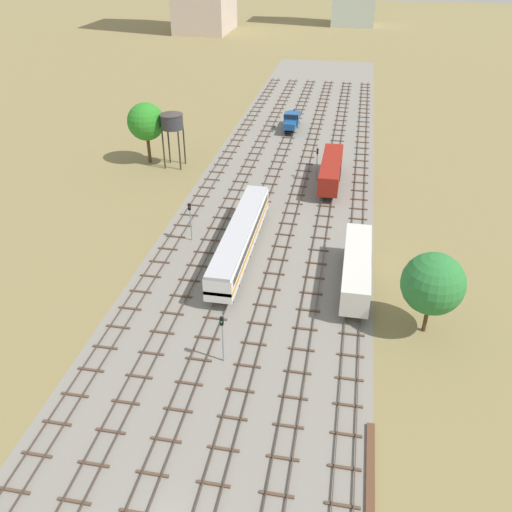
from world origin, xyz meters
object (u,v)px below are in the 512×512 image
(freight_boxcar_centre_right_mid, at_px, (331,169))
(freight_boxcar_right_nearest, at_px, (357,267))
(signal_post_near, at_px, (190,217))
(passenger_coach_centre_left_near, at_px, (240,237))
(water_tower, at_px, (172,121))
(signal_post_mid, at_px, (223,333))
(shunter_loco_centre_left_midfar, at_px, (292,119))
(signal_post_nearest, at_px, (317,160))

(freight_boxcar_centre_right_mid, bearing_deg, freight_boxcar_right_nearest, -80.42)
(freight_boxcar_right_nearest, height_order, signal_post_near, signal_post_near)
(freight_boxcar_right_nearest, bearing_deg, passenger_coach_centre_left_near, 163.86)
(water_tower, bearing_deg, signal_post_near, -67.53)
(water_tower, height_order, signal_post_mid, water_tower)
(freight_boxcar_right_nearest, relative_size, shunter_loco_centre_left_midfar, 1.65)
(passenger_coach_centre_left_near, bearing_deg, shunter_loco_centre_left_midfar, 90.00)
(shunter_loco_centre_left_midfar, xyz_separation_m, signal_post_nearest, (6.66, -22.68, 1.23))
(shunter_loco_centre_left_midfar, distance_m, signal_post_mid, 64.50)
(passenger_coach_centre_left_near, bearing_deg, signal_post_nearest, 74.45)
(freight_boxcar_centre_right_mid, xyz_separation_m, signal_post_mid, (-6.67, -40.28, 0.81))
(signal_post_nearest, distance_m, signal_post_mid, 42.00)
(signal_post_nearest, bearing_deg, water_tower, 176.57)
(signal_post_nearest, distance_m, signal_post_near, 25.23)
(passenger_coach_centre_left_near, height_order, shunter_loco_centre_left_midfar, passenger_coach_centre_left_near)
(freight_boxcar_centre_right_mid, bearing_deg, shunter_loco_centre_left_midfar, 110.19)
(freight_boxcar_right_nearest, relative_size, signal_post_nearest, 2.76)
(passenger_coach_centre_left_near, height_order, signal_post_near, signal_post_near)
(freight_boxcar_centre_right_mid, xyz_separation_m, signal_post_near, (-15.55, -19.94, 0.83))
(passenger_coach_centre_left_near, bearing_deg, freight_boxcar_centre_right_mid, 68.40)
(passenger_coach_centre_left_near, distance_m, signal_post_mid, 17.98)
(water_tower, distance_m, signal_post_near, 25.00)
(freight_boxcar_right_nearest, distance_m, passenger_coach_centre_left_near, 13.87)
(freight_boxcar_right_nearest, bearing_deg, signal_post_near, 162.34)
(signal_post_mid, bearing_deg, passenger_coach_centre_left_near, 97.10)
(shunter_loco_centre_left_midfar, xyz_separation_m, signal_post_near, (-6.66, -44.11, 1.27))
(freight_boxcar_centre_right_mid, distance_m, signal_post_near, 25.30)
(shunter_loco_centre_left_midfar, xyz_separation_m, water_tower, (-16.09, -21.32, 5.38))
(passenger_coach_centre_left_near, relative_size, freight_boxcar_centre_right_mid, 1.57)
(signal_post_nearest, bearing_deg, signal_post_near, -121.86)
(freight_boxcar_right_nearest, xyz_separation_m, signal_post_near, (-19.98, 6.36, 0.83))
(freight_boxcar_right_nearest, bearing_deg, signal_post_nearest, 103.49)
(freight_boxcar_centre_right_mid, bearing_deg, water_tower, 173.48)
(shunter_loco_centre_left_midfar, height_order, signal_post_near, signal_post_near)
(passenger_coach_centre_left_near, xyz_separation_m, signal_post_nearest, (6.66, 23.94, 0.63))
(signal_post_nearest, height_order, signal_post_near, signal_post_near)
(freight_boxcar_right_nearest, xyz_separation_m, freight_boxcar_centre_right_mid, (-4.44, 26.30, 0.00))
(freight_boxcar_centre_right_mid, xyz_separation_m, shunter_loco_centre_left_midfar, (-8.89, 24.17, -0.44))
(freight_boxcar_right_nearest, height_order, freight_boxcar_centre_right_mid, same)
(shunter_loco_centre_left_midfar, bearing_deg, freight_boxcar_centre_right_mid, -69.81)
(freight_boxcar_right_nearest, relative_size, passenger_coach_centre_left_near, 0.64)
(freight_boxcar_right_nearest, distance_m, signal_post_mid, 17.87)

